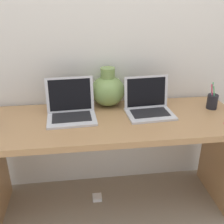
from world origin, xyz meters
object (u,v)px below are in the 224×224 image
Objects in this scene: laptop_right at (148,104)px; laptop_left at (71,107)px; green_vase at (108,90)px; pen_cup at (212,101)px; power_brick at (97,197)px.

laptop_left is at bearing 179.97° from laptop_right.
pen_cup is at bearing -12.08° from green_vase.
laptop_left is at bearing -179.60° from pen_cup.
power_brick is (-0.11, -0.17, -0.81)m from green_vase.
laptop_left is 1.71× the size of pen_cup.
laptop_left is 0.97m from pen_cup.
laptop_right is 1.17× the size of green_vase.
pen_cup is 2.67× the size of power_brick.
laptop_right is 4.53× the size of power_brick.
laptop_left is 0.31m from green_vase.
green_vase is at bearing 167.92° from pen_cup.
green_vase is at bearing 147.88° from laptop_right.
green_vase is 3.88× the size of power_brick.
power_brick is at bearing -178.27° from laptop_right.
green_vase reaches higher than power_brick.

